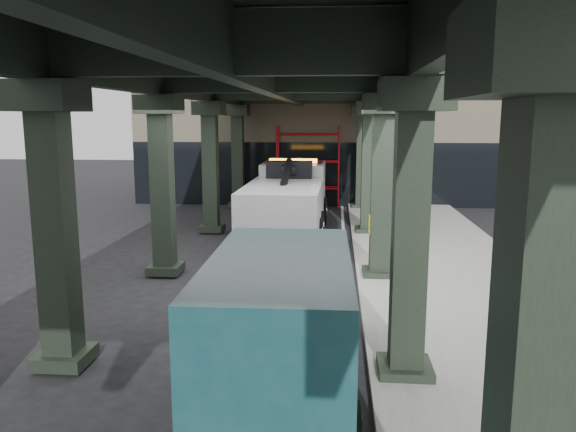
% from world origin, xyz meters
% --- Properties ---
extents(ground, '(90.00, 90.00, 0.00)m').
position_xyz_m(ground, '(0.00, 0.00, 0.00)').
color(ground, black).
rests_on(ground, ground).
extents(sidewalk, '(5.00, 40.00, 0.15)m').
position_xyz_m(sidewalk, '(4.50, 2.00, 0.07)').
color(sidewalk, gray).
rests_on(sidewalk, ground).
extents(lane_stripe, '(0.12, 38.00, 0.01)m').
position_xyz_m(lane_stripe, '(1.70, 2.00, 0.01)').
color(lane_stripe, silver).
rests_on(lane_stripe, ground).
extents(viaduct, '(7.40, 32.00, 6.40)m').
position_xyz_m(viaduct, '(-0.40, 2.00, 5.46)').
color(viaduct, black).
rests_on(viaduct, ground).
extents(building, '(22.00, 10.00, 8.00)m').
position_xyz_m(building, '(2.00, 20.00, 4.00)').
color(building, '#C6B793').
rests_on(building, ground).
extents(scaffolding, '(3.08, 0.88, 4.00)m').
position_xyz_m(scaffolding, '(0.00, 14.64, 2.11)').
color(scaffolding, '#B90E12').
rests_on(scaffolding, ground).
extents(tow_truck, '(2.80, 8.99, 2.93)m').
position_xyz_m(tow_truck, '(-0.37, 7.50, 1.43)').
color(tow_truck, black).
rests_on(tow_truck, ground).
extents(towed_van, '(2.41, 5.80, 2.34)m').
position_xyz_m(towed_van, '(0.57, -4.64, 1.26)').
color(towed_van, '#133F44').
rests_on(towed_van, ground).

